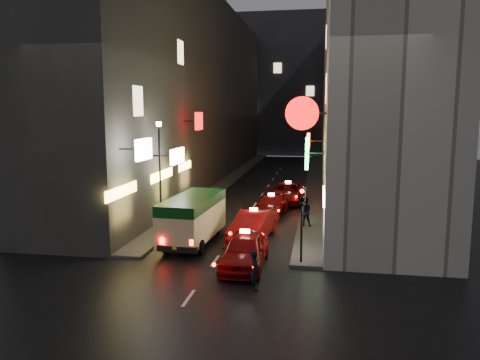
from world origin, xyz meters
The scene contains 15 objects.
ground centered at (0.00, 0.00, 0.00)m, with size 120.00×120.00×0.00m, color black.
building_left centered at (-8.00, 33.99, 9.00)m, with size 7.56×52.31×18.00m.
building_right centered at (8.00, 33.99, 9.00)m, with size 7.89×52.00×18.00m.
building_far centered at (0.00, 66.00, 11.00)m, with size 30.00×10.00×22.00m, color #343439.
sidewalk_left centered at (-4.25, 34.00, 0.07)m, with size 1.50×52.00×0.15m, color #42403E.
sidewalk_right centered at (4.25, 34.00, 0.07)m, with size 1.50×52.00×0.15m, color #42403E.
minibus centered at (-1.79, 11.21, 1.59)m, with size 2.35×5.95×2.52m.
taxi_near centered at (1.52, 7.84, 0.92)m, with size 2.38×5.78×2.01m.
taxi_second centered at (1.23, 12.64, 0.91)m, with size 3.27×6.02×1.99m.
taxi_third centered at (1.57, 18.67, 0.78)m, with size 2.45×5.05×1.72m.
taxi_far centered at (2.36, 23.47, 0.87)m, with size 2.32×5.48×1.90m.
pedestrian_crossing centered at (2.35, 5.21, 0.90)m, with size 0.60×0.38×1.81m, color black.
pedestrian_sidewalk centered at (3.92, 15.44, 1.12)m, with size 0.73×0.46×1.95m, color black.
traffic_light centered at (4.00, 8.47, 2.69)m, with size 0.26×0.43×3.50m.
lamp_post centered at (-4.20, 13.00, 3.72)m, with size 0.28×0.28×6.22m.
Camera 1 is at (4.75, -12.16, 6.96)m, focal length 35.00 mm.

